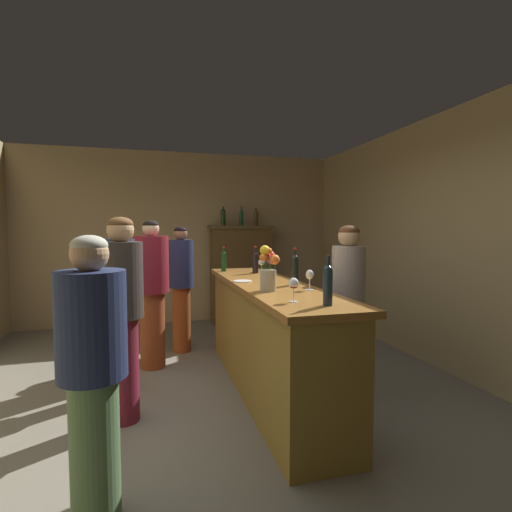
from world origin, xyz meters
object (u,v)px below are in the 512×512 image
object	(u,v)px
wine_bottle_pinot	(295,268)
wine_glass_mid	(294,285)
patron_by_cabinet	(122,309)
wine_glass_front	(310,276)
wine_bottle_malbec	(224,260)
bartender	(348,298)
display_bottle_left	(223,216)
display_cabinet	(241,272)
cheese_plate	(243,281)
patron_in_navy	(119,297)
bar_counter	(268,337)
wine_bottle_riesling	(255,261)
patron_tall	(181,283)
patron_in_grey	(93,368)
display_bottle_center	(256,217)
display_bottle_midleft	(241,217)
wine_bottle_syrah	(328,283)
patron_near_entrance	(152,288)
wine_glass_rear	(262,263)
flower_arrangement	(268,269)

from	to	relation	value
wine_bottle_pinot	wine_glass_mid	xyz separation A→B (m)	(-0.31, -0.78, -0.03)
patron_by_cabinet	wine_glass_front	bearing A→B (deg)	-40.30
wine_glass_mid	wine_bottle_malbec	bearing A→B (deg)	92.76
wine_bottle_pinot	wine_glass_front	xyz separation A→B (m)	(0.01, -0.31, -0.03)
bartender	display_bottle_left	bearing A→B (deg)	-83.38
display_cabinet	cheese_plate	world-z (taller)	display_cabinet
patron_in_navy	bar_counter	bearing A→B (deg)	20.85
wine_bottle_riesling	wine_glass_mid	size ratio (longest dim) A/B	1.86
cheese_plate	patron_tall	size ratio (longest dim) A/B	0.11
patron_by_cabinet	patron_tall	size ratio (longest dim) A/B	1.04
bar_counter	patron_in_grey	xyz separation A→B (m)	(-1.36, -1.33, 0.30)
display_bottle_center	patron_in_navy	bearing A→B (deg)	-129.17
display_bottle_midleft	wine_bottle_riesling	bearing A→B (deg)	-98.79
wine_bottle_syrah	patron_in_grey	world-z (taller)	patron_in_grey
wine_bottle_riesling	display_bottle_left	world-z (taller)	display_bottle_left
patron_near_entrance	patron_in_grey	bearing A→B (deg)	-33.61
patron_by_cabinet	wine_bottle_pinot	bearing A→B (deg)	-28.23
wine_bottle_pinot	cheese_plate	world-z (taller)	wine_bottle_pinot
bar_counter	patron_near_entrance	world-z (taller)	patron_near_entrance
display_bottle_left	wine_bottle_malbec	bearing A→B (deg)	-100.43
display_bottle_left	display_bottle_center	bearing A→B (deg)	0.00
patron_in_grey	bartender	size ratio (longest dim) A/B	0.96
cheese_plate	display_bottle_center	size ratio (longest dim) A/B	0.55
wine_glass_mid	patron_by_cabinet	bearing A→B (deg)	147.64
wine_bottle_syrah	wine_bottle_riesling	world-z (taller)	wine_bottle_syrah
wine_bottle_riesling	wine_glass_mid	xyz separation A→B (m)	(-0.21, -1.77, -0.02)
bar_counter	cheese_plate	distance (m)	0.58
patron_tall	display_cabinet	bearing A→B (deg)	132.91
wine_glass_rear	display_bottle_left	bearing A→B (deg)	93.35
wine_bottle_pinot	patron_in_navy	distance (m)	1.67
patron_near_entrance	flower_arrangement	bearing A→B (deg)	6.44
wine_glass_mid	wine_bottle_pinot	bearing A→B (deg)	68.30
wine_glass_mid	display_bottle_center	size ratio (longest dim) A/B	0.53
wine_bottle_malbec	patron_tall	xyz separation A→B (m)	(-0.48, 0.36, -0.30)
display_cabinet	patron_by_cabinet	xyz separation A→B (m)	(-1.68, -3.08, 0.07)
wine_bottle_malbec	display_bottle_midleft	world-z (taller)	display_bottle_midleft
display_cabinet	display_bottle_midleft	bearing A→B (deg)	0.00
bar_counter	cheese_plate	xyz separation A→B (m)	(-0.22, 0.11, 0.52)
cheese_plate	patron_in_navy	bearing A→B (deg)	167.66
patron_near_entrance	patron_in_navy	distance (m)	0.67
wine_glass_rear	display_bottle_center	distance (m)	2.02
display_cabinet	display_bottle_left	size ratio (longest dim) A/B	4.86
wine_bottle_malbec	wine_glass_rear	xyz separation A→B (m)	(0.43, -0.13, -0.03)
cheese_plate	patron_by_cabinet	size ratio (longest dim) A/B	0.11
cheese_plate	patron_near_entrance	bearing A→B (deg)	134.63
display_bottle_midleft	bartender	world-z (taller)	display_bottle_midleft
wine_glass_front	patron_in_grey	size ratio (longest dim) A/B	0.11
patron_tall	display_bottle_center	bearing A→B (deg)	126.74
wine_bottle_syrah	patron_near_entrance	bearing A→B (deg)	117.63
patron_near_entrance	patron_in_navy	xyz separation A→B (m)	(-0.30, -0.60, 0.01)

